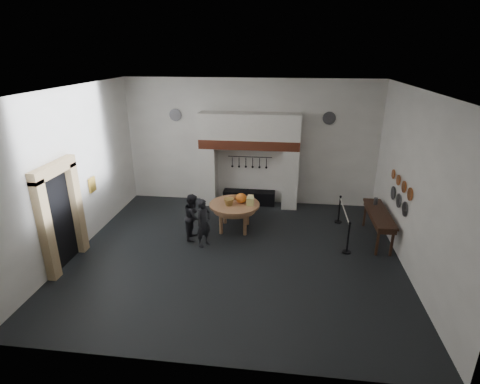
# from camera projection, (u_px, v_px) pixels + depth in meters

# --- Properties ---
(floor) EXTENTS (9.00, 8.00, 0.02)m
(floor) POSITION_uv_depth(u_px,v_px,m) (236.00, 254.00, 10.53)
(floor) COLOR black
(floor) RESTS_ON ground
(ceiling) EXTENTS (9.00, 8.00, 0.02)m
(ceiling) POSITION_uv_depth(u_px,v_px,m) (235.00, 89.00, 8.92)
(ceiling) COLOR silver
(ceiling) RESTS_ON wall_back
(wall_back) EXTENTS (9.00, 0.02, 4.50)m
(wall_back) POSITION_uv_depth(u_px,v_px,m) (250.00, 143.00, 13.44)
(wall_back) COLOR white
(wall_back) RESTS_ON floor
(wall_front) EXTENTS (9.00, 0.02, 4.50)m
(wall_front) POSITION_uv_depth(u_px,v_px,m) (202.00, 258.00, 6.02)
(wall_front) COLOR white
(wall_front) RESTS_ON floor
(wall_left) EXTENTS (0.02, 8.00, 4.50)m
(wall_left) POSITION_uv_depth(u_px,v_px,m) (73.00, 172.00, 10.25)
(wall_left) COLOR white
(wall_left) RESTS_ON floor
(wall_right) EXTENTS (0.02, 8.00, 4.50)m
(wall_right) POSITION_uv_depth(u_px,v_px,m) (416.00, 186.00, 9.21)
(wall_right) COLOR white
(wall_right) RESTS_ON floor
(chimney_pier_left) EXTENTS (0.55, 0.70, 2.15)m
(chimney_pier_left) POSITION_uv_depth(u_px,v_px,m) (209.00, 175.00, 13.70)
(chimney_pier_left) COLOR silver
(chimney_pier_left) RESTS_ON floor
(chimney_pier_right) EXTENTS (0.55, 0.70, 2.15)m
(chimney_pier_right) POSITION_uv_depth(u_px,v_px,m) (290.00, 179.00, 13.36)
(chimney_pier_right) COLOR silver
(chimney_pier_right) RESTS_ON floor
(hearth_brick_band) EXTENTS (3.50, 0.72, 0.32)m
(hearth_brick_band) POSITION_uv_depth(u_px,v_px,m) (249.00, 143.00, 13.09)
(hearth_brick_band) COLOR #9E442B
(hearth_brick_band) RESTS_ON chimney_pier_left
(chimney_hood) EXTENTS (3.50, 0.70, 0.90)m
(chimney_hood) POSITION_uv_depth(u_px,v_px,m) (250.00, 126.00, 12.87)
(chimney_hood) COLOR silver
(chimney_hood) RESTS_ON hearth_brick_band
(iron_range) EXTENTS (1.90, 0.45, 0.50)m
(iron_range) POSITION_uv_depth(u_px,v_px,m) (249.00, 197.00, 13.89)
(iron_range) COLOR black
(iron_range) RESTS_ON floor
(utensil_rail) EXTENTS (1.60, 0.02, 0.02)m
(utensil_rail) POSITION_uv_depth(u_px,v_px,m) (250.00, 157.00, 13.54)
(utensil_rail) COLOR black
(utensil_rail) RESTS_ON wall_back
(door_recess) EXTENTS (0.04, 1.10, 2.50)m
(door_recess) POSITION_uv_depth(u_px,v_px,m) (59.00, 221.00, 9.67)
(door_recess) COLOR black
(door_recess) RESTS_ON floor
(door_jamb_near) EXTENTS (0.22, 0.30, 2.60)m
(door_jamb_near) POSITION_uv_depth(u_px,v_px,m) (46.00, 231.00, 9.00)
(door_jamb_near) COLOR tan
(door_jamb_near) RESTS_ON floor
(door_jamb_far) EXTENTS (0.22, 0.30, 2.60)m
(door_jamb_far) POSITION_uv_depth(u_px,v_px,m) (77.00, 208.00, 10.29)
(door_jamb_far) COLOR tan
(door_jamb_far) RESTS_ON floor
(door_lintel) EXTENTS (0.22, 1.70, 0.30)m
(door_lintel) POSITION_uv_depth(u_px,v_px,m) (53.00, 169.00, 9.16)
(door_lintel) COLOR tan
(door_lintel) RESTS_ON door_jamb_near
(wall_plaque) EXTENTS (0.05, 0.34, 0.44)m
(wall_plaque) POSITION_uv_depth(u_px,v_px,m) (92.00, 185.00, 11.21)
(wall_plaque) COLOR gold
(wall_plaque) RESTS_ON wall_left
(work_table) EXTENTS (1.92, 1.92, 0.07)m
(work_table) POSITION_uv_depth(u_px,v_px,m) (234.00, 205.00, 11.72)
(work_table) COLOR #B47855
(work_table) RESTS_ON floor
(pumpkin) EXTENTS (0.36, 0.36, 0.31)m
(pumpkin) POSITION_uv_depth(u_px,v_px,m) (241.00, 198.00, 11.73)
(pumpkin) COLOR orange
(pumpkin) RESTS_ON work_table
(cheese_block_big) EXTENTS (0.22, 0.22, 0.24)m
(cheese_block_big) POSITION_uv_depth(u_px,v_px,m) (250.00, 201.00, 11.56)
(cheese_block_big) COLOR #D2D17D
(cheese_block_big) RESTS_ON work_table
(cheese_block_small) EXTENTS (0.18, 0.18, 0.20)m
(cheese_block_small) POSITION_uv_depth(u_px,v_px,m) (250.00, 198.00, 11.85)
(cheese_block_small) COLOR #F7DF94
(cheese_block_small) RESTS_ON work_table
(wicker_basket) EXTENTS (0.39, 0.39, 0.22)m
(wicker_basket) POSITION_uv_depth(u_px,v_px,m) (229.00, 202.00, 11.55)
(wicker_basket) COLOR #A57A3C
(wicker_basket) RESTS_ON work_table
(bread_loaf) EXTENTS (0.31, 0.18, 0.13)m
(bread_loaf) POSITION_uv_depth(u_px,v_px,m) (233.00, 197.00, 12.02)
(bread_loaf) COLOR #A9693C
(bread_loaf) RESTS_ON work_table
(visitor_near) EXTENTS (0.58, 0.63, 1.45)m
(visitor_near) POSITION_uv_depth(u_px,v_px,m) (204.00, 223.00, 10.76)
(visitor_near) COLOR black
(visitor_near) RESTS_ON floor
(visitor_far) EXTENTS (0.54, 0.70, 1.43)m
(visitor_far) POSITION_uv_depth(u_px,v_px,m) (193.00, 217.00, 11.18)
(visitor_far) COLOR black
(visitor_far) RESTS_ON floor
(side_table) EXTENTS (0.55, 2.20, 0.06)m
(side_table) POSITION_uv_depth(u_px,v_px,m) (379.00, 213.00, 11.03)
(side_table) COLOR #341D13
(side_table) RESTS_ON floor
(pewter_jug) EXTENTS (0.12, 0.12, 0.22)m
(pewter_jug) POSITION_uv_depth(u_px,v_px,m) (376.00, 201.00, 11.54)
(pewter_jug) COLOR #49484D
(pewter_jug) RESTS_ON side_table
(copper_pan_a) EXTENTS (0.03, 0.34, 0.34)m
(copper_pan_a) POSITION_uv_depth(u_px,v_px,m) (410.00, 194.00, 9.51)
(copper_pan_a) COLOR #C6662D
(copper_pan_a) RESTS_ON wall_right
(copper_pan_b) EXTENTS (0.03, 0.32, 0.32)m
(copper_pan_b) POSITION_uv_depth(u_px,v_px,m) (404.00, 187.00, 10.02)
(copper_pan_b) COLOR #C6662D
(copper_pan_b) RESTS_ON wall_right
(copper_pan_c) EXTENTS (0.03, 0.30, 0.30)m
(copper_pan_c) POSITION_uv_depth(u_px,v_px,m) (398.00, 180.00, 10.53)
(copper_pan_c) COLOR #C6662D
(copper_pan_c) RESTS_ON wall_right
(copper_pan_d) EXTENTS (0.03, 0.28, 0.28)m
(copper_pan_d) POSITION_uv_depth(u_px,v_px,m) (393.00, 174.00, 11.04)
(copper_pan_d) COLOR #C6662D
(copper_pan_d) RESTS_ON wall_right
(pewter_plate_left) EXTENTS (0.03, 0.40, 0.40)m
(pewter_plate_left) POSITION_uv_depth(u_px,v_px,m) (405.00, 209.00, 9.87)
(pewter_plate_left) COLOR #4C4C51
(pewter_plate_left) RESTS_ON wall_right
(pewter_plate_mid) EXTENTS (0.03, 0.40, 0.40)m
(pewter_plate_mid) POSITION_uv_depth(u_px,v_px,m) (399.00, 201.00, 10.43)
(pewter_plate_mid) COLOR #4C4C51
(pewter_plate_mid) RESTS_ON wall_right
(pewter_plate_right) EXTENTS (0.03, 0.40, 0.40)m
(pewter_plate_right) POSITION_uv_depth(u_px,v_px,m) (393.00, 193.00, 10.99)
(pewter_plate_right) COLOR #4C4C51
(pewter_plate_right) RESTS_ON wall_right
(pewter_plate_back_left) EXTENTS (0.44, 0.03, 0.44)m
(pewter_plate_back_left) POSITION_uv_depth(u_px,v_px,m) (175.00, 115.00, 13.37)
(pewter_plate_back_left) COLOR #4C4C51
(pewter_plate_back_left) RESTS_ON wall_back
(pewter_plate_back_right) EXTENTS (0.44, 0.03, 0.44)m
(pewter_plate_back_right) POSITION_uv_depth(u_px,v_px,m) (329.00, 118.00, 12.75)
(pewter_plate_back_right) COLOR #4C4C51
(pewter_plate_back_right) RESTS_ON wall_back
(barrier_post_near) EXTENTS (0.05, 0.05, 0.90)m
(barrier_post_near) POSITION_uv_depth(u_px,v_px,m) (348.00, 238.00, 10.46)
(barrier_post_near) COLOR black
(barrier_post_near) RESTS_ON floor
(barrier_post_far) EXTENTS (0.05, 0.05, 0.90)m
(barrier_post_far) POSITION_uv_depth(u_px,v_px,m) (339.00, 210.00, 12.31)
(barrier_post_far) COLOR black
(barrier_post_far) RESTS_ON floor
(barrier_rope) EXTENTS (0.04, 2.00, 0.04)m
(barrier_rope) POSITION_uv_depth(u_px,v_px,m) (345.00, 211.00, 11.24)
(barrier_rope) COLOR silver
(barrier_rope) RESTS_ON barrier_post_near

